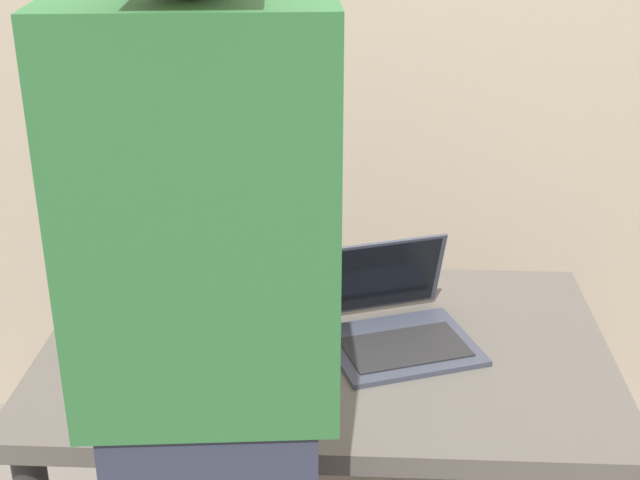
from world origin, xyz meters
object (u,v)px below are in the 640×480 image
laptop (394,321)px  beer_bottle_brown (153,302)px  person_figure (212,405)px  beer_bottle_dark (108,290)px

laptop → beer_bottle_brown: (-0.52, -0.06, 0.06)m
beer_bottle_brown → person_figure: (0.22, -0.53, 0.10)m
laptop → person_figure: (-0.30, -0.59, 0.17)m
person_figure → laptop: bearing=62.6°
beer_bottle_dark → laptop: bearing=3.0°
laptop → person_figure: 0.68m
laptop → person_figure: size_ratio=0.22×
beer_bottle_brown → person_figure: person_figure is taller
beer_bottle_dark → person_figure: person_figure is taller
beer_bottle_dark → beer_bottle_brown: bearing=-12.4°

